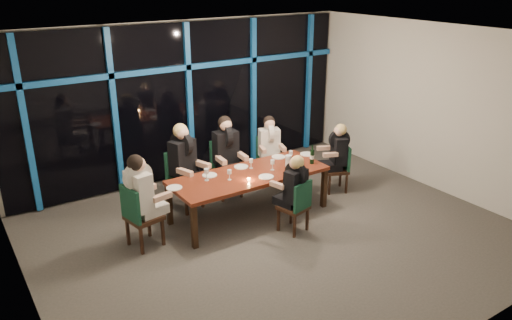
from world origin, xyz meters
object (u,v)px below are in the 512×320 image
object	(u,v)px
chair_far_left	(182,176)
diner_far_right	(270,141)
chair_far_right	(268,158)
chair_end_right	(340,166)
diner_end_left	(141,187)
chair_end_left	(138,214)
wine_bottle	(312,157)
dining_table	(249,177)
chair_far_mid	(225,165)
diner_near_mid	(294,182)
diner_far_mid	(227,145)
chair_near_mid	(297,204)
diner_end_right	(337,148)
water_pitcher	(288,161)
diner_far_left	(184,155)

from	to	relation	value
chair_far_left	diner_far_right	size ratio (longest dim) A/B	1.16
chair_far_right	diner_far_right	distance (m)	0.37
chair_end_right	diner_end_left	world-z (taller)	diner_end_left
chair_end_left	wine_bottle	distance (m)	3.06
dining_table	diner_far_right	bearing A→B (deg)	40.70
dining_table	chair_far_mid	distance (m)	0.97
diner_end_left	diner_near_mid	world-z (taller)	diner_end_left
diner_far_right	diner_end_left	xyz separation A→B (m)	(-2.83, -0.84, 0.07)
chair_end_right	diner_far_mid	world-z (taller)	diner_far_mid
chair_far_mid	diner_far_mid	distance (m)	0.41
chair_far_mid	diner_far_right	xyz separation A→B (m)	(0.92, -0.08, 0.31)
chair_far_right	diner_end_left	bearing A→B (deg)	-143.31
chair_end_right	wine_bottle	world-z (taller)	wine_bottle
chair_end_left	diner_near_mid	size ratio (longest dim) A/B	1.17
chair_end_left	diner_near_mid	distance (m)	2.35
chair_end_left	diner_far_mid	size ratio (longest dim) A/B	1.00
chair_far_right	diner_far_right	size ratio (longest dim) A/B	1.03
diner_near_mid	chair_far_mid	bearing A→B (deg)	-98.31
chair_far_mid	chair_near_mid	bearing A→B (deg)	-78.58
dining_table	chair_end_left	xyz separation A→B (m)	(-1.90, 0.02, -0.13)
chair_end_left	diner_far_right	bearing A→B (deg)	-84.60
dining_table	chair_far_mid	bearing A→B (deg)	84.17
diner_far_mid	diner_end_right	world-z (taller)	diner_far_mid
diner_end_right	diner_near_mid	distance (m)	1.76
chair_far_mid	diner_end_left	size ratio (longest dim) A/B	1.05
chair_far_mid	diner_end_right	xyz separation A→B (m)	(1.76, -1.00, 0.28)
dining_table	water_pitcher	size ratio (longest dim) A/B	13.29
diner_end_right	water_pitcher	size ratio (longest dim) A/B	4.36
chair_far_right	diner_far_left	size ratio (longest dim) A/B	0.91
diner_end_right	water_pitcher	bearing A→B (deg)	-64.65
chair_far_mid	diner_end_left	world-z (taller)	diner_end_left
diner_near_mid	wine_bottle	size ratio (longest dim) A/B	2.57
diner_far_left	wine_bottle	bearing A→B (deg)	-47.23
diner_far_mid	wine_bottle	bearing A→B (deg)	-40.91
chair_end_left	diner_far_left	size ratio (longest dim) A/B	0.99
chair_far_left	chair_end_left	bearing A→B (deg)	-160.47
chair_far_left	wine_bottle	distance (m)	2.24
chair_end_right	diner_end_right	distance (m)	0.36
diner_far_mid	diner_near_mid	bearing A→B (deg)	-78.35
chair_near_mid	diner_far_mid	xyz separation A→B (m)	(-0.21, 1.77, 0.48)
wine_bottle	chair_far_right	bearing A→B (deg)	94.50
chair_end_right	diner_far_right	distance (m)	1.37
dining_table	chair_far_mid	size ratio (longest dim) A/B	2.57
chair_far_left	chair_end_right	xyz separation A→B (m)	(2.72, -0.97, -0.08)
chair_near_mid	diner_far_left	world-z (taller)	diner_far_left
diner_far_right	wine_bottle	bearing A→B (deg)	-64.91
diner_end_left	diner_end_right	xyz separation A→B (m)	(3.68, -0.08, -0.10)
diner_near_mid	water_pitcher	world-z (taller)	diner_near_mid
chair_end_right	diner_far_right	xyz separation A→B (m)	(-0.91, 0.95, 0.38)
diner_end_right	diner_near_mid	size ratio (longest dim) A/B	1.01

